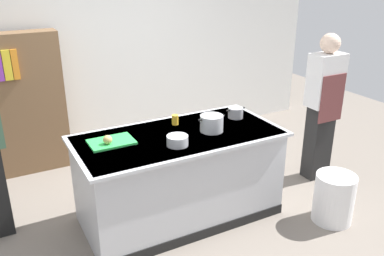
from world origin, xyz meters
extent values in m
plane|color=slate|center=(0.00, 0.00, 0.00)|extent=(10.00, 10.00, 0.00)
cube|color=white|center=(0.00, 2.10, 1.50)|extent=(6.40, 0.12, 3.00)
cube|color=#B7BABF|center=(0.00, 0.00, 0.45)|extent=(1.90, 0.90, 0.90)
cube|color=#B7BABF|center=(0.00, 0.00, 0.89)|extent=(1.98, 0.98, 0.03)
cube|color=black|center=(0.00, -0.46, 0.05)|extent=(1.90, 0.01, 0.10)
cube|color=green|center=(-0.62, 0.11, 0.91)|extent=(0.40, 0.28, 0.02)
sphere|color=tan|center=(-0.67, 0.07, 0.96)|extent=(0.08, 0.08, 0.08)
cylinder|color=#B7BABF|center=(0.32, -0.07, 0.98)|extent=(0.22, 0.22, 0.16)
cube|color=black|center=(0.19, -0.07, 1.04)|extent=(0.04, 0.02, 0.01)
cube|color=black|center=(0.45, -0.07, 1.04)|extent=(0.04, 0.02, 0.01)
cylinder|color=#99999E|center=(0.73, 0.14, 0.95)|extent=(0.16, 0.16, 0.11)
cube|color=black|center=(0.64, 0.14, 0.99)|extent=(0.04, 0.02, 0.01)
cube|color=black|center=(0.83, 0.14, 0.99)|extent=(0.04, 0.02, 0.01)
cylinder|color=#B7BABF|center=(-0.12, -0.21, 0.95)|extent=(0.19, 0.19, 0.09)
cylinder|color=yellow|center=(0.09, 0.26, 0.95)|extent=(0.07, 0.07, 0.10)
cylinder|color=white|center=(1.31, -0.79, 0.25)|extent=(0.39, 0.39, 0.50)
cube|color=black|center=(1.83, -0.01, 0.45)|extent=(0.28, 0.20, 0.90)
cube|color=silver|center=(1.83, -0.01, 1.20)|extent=(0.38, 0.24, 0.60)
sphere|color=beige|center=(1.83, -0.01, 1.61)|extent=(0.22, 0.22, 0.22)
cube|color=brown|center=(1.83, -0.14, 1.02)|extent=(0.34, 0.02, 0.54)
cube|color=brown|center=(-1.24, 1.80, 0.85)|extent=(1.10, 0.28, 1.70)
cube|color=yellow|center=(-1.28, 1.64, 1.37)|extent=(0.08, 0.03, 0.34)
cube|color=orange|center=(-1.20, 1.64, 1.37)|extent=(0.07, 0.03, 0.34)
camera|label=1|loc=(-1.59, -3.22, 2.41)|focal=38.37mm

